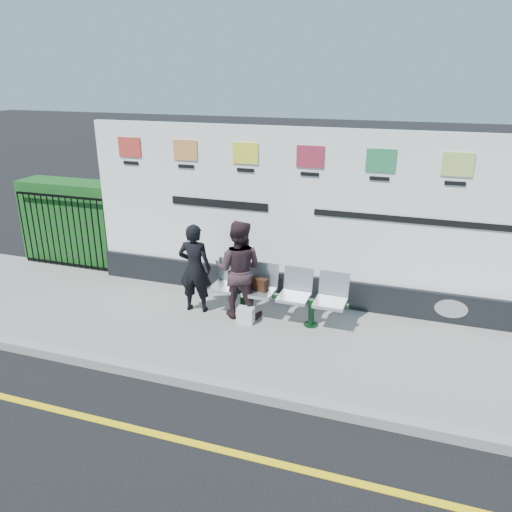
{
  "coord_description": "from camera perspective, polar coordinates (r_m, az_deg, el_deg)",
  "views": [
    {
      "loc": [
        2.21,
        -4.08,
        3.96
      ],
      "look_at": [
        -0.09,
        2.81,
        1.25
      ],
      "focal_mm": 35.0,
      "sensor_mm": 36.0,
      "label": 1
    }
  ],
  "objects": [
    {
      "name": "railing",
      "position": [
        10.88,
        -21.15,
        2.66
      ],
      "size": [
        2.05,
        0.06,
        1.54
      ],
      "primitive_type": null,
      "color": "black",
      "rests_on": "pavement"
    },
    {
      "name": "yellow_line",
      "position": [
        6.1,
        -8.06,
        -20.23
      ],
      "size": [
        14.0,
        0.1,
        0.01
      ],
      "primitive_type": "cube",
      "color": "yellow",
      "rests_on": "ground"
    },
    {
      "name": "carrier_bag_white",
      "position": [
        8.1,
        -1.19,
        -6.77
      ],
      "size": [
        0.27,
        0.16,
        0.27
      ],
      "primitive_type": "cube",
      "color": "silver",
      "rests_on": "pavement"
    },
    {
      "name": "hedge",
      "position": [
        11.19,
        -19.78,
        3.74
      ],
      "size": [
        2.35,
        0.7,
        1.7
      ],
      "primitive_type": "cube",
      "color": "#174E1A",
      "rests_on": "pavement"
    },
    {
      "name": "kerb",
      "position": [
        6.77,
        -4.25,
        -14.67
      ],
      "size": [
        14.0,
        0.18,
        0.14
      ],
      "primitive_type": "cube",
      "color": "gray",
      "rests_on": "ground"
    },
    {
      "name": "bench",
      "position": [
        8.16,
        2.34,
        -5.76
      ],
      "size": [
        2.24,
        0.63,
        0.48
      ],
      "primitive_type": null,
      "rotation": [
        0.0,
        0.0,
        -0.02
      ],
      "color": "#B1B7BA",
      "rests_on": "pavement"
    },
    {
      "name": "woman_left",
      "position": [
        8.33,
        -7.0,
        -1.39
      ],
      "size": [
        0.59,
        0.42,
        1.53
      ],
      "primitive_type": "imported",
      "rotation": [
        0.0,
        0.0,
        3.24
      ],
      "color": "black",
      "rests_on": "pavement"
    },
    {
      "name": "pavement",
      "position": [
        7.97,
        -0.08,
        -8.86
      ],
      "size": [
        14.0,
        3.0,
        0.12
      ],
      "primitive_type": "cube",
      "color": "gray",
      "rests_on": "ground"
    },
    {
      "name": "handbag_brown",
      "position": [
        8.1,
        0.4,
        -3.26
      ],
      "size": [
        0.29,
        0.19,
        0.21
      ],
      "primitive_type": "cube",
      "rotation": [
        0.0,
        0.0,
        -0.29
      ],
      "color": "black",
      "rests_on": "bench"
    },
    {
      "name": "billboard",
      "position": [
        8.5,
        6.02,
        2.96
      ],
      "size": [
        8.0,
        0.3,
        3.0
      ],
      "color": "black",
      "rests_on": "pavement"
    },
    {
      "name": "woman_right",
      "position": [
        8.07,
        -2.01,
        -1.53
      ],
      "size": [
        0.86,
        0.7,
        1.64
      ],
      "primitive_type": "imported",
      "rotation": [
        0.0,
        0.0,
        3.25
      ],
      "color": "#322125",
      "rests_on": "pavement"
    },
    {
      "name": "ground",
      "position": [
        6.1,
        -8.06,
        -20.25
      ],
      "size": [
        80.0,
        80.0,
        0.0
      ],
      "primitive_type": "plane",
      "color": "black"
    }
  ]
}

